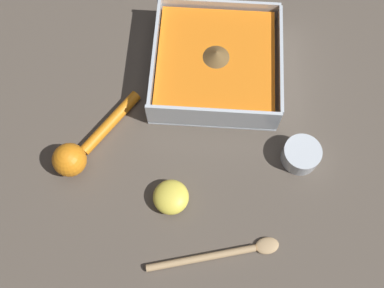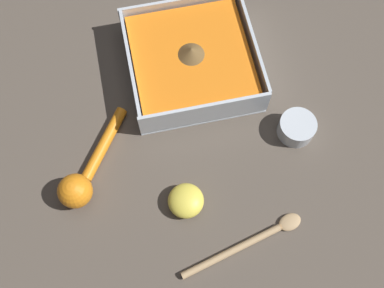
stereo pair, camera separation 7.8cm
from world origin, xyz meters
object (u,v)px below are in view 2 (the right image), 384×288
object	(u,v)px
lemon_squeezer	(82,180)
wooden_spoon	(249,242)
spice_bowl	(296,128)
lemon_half	(186,201)
square_dish	(192,62)

from	to	relation	value
lemon_squeezer	wooden_spoon	bearing A→B (deg)	92.71
wooden_spoon	lemon_squeezer	bearing A→B (deg)	134.14
spice_bowl	lemon_half	world-z (taller)	spice_bowl
spice_bowl	lemon_half	distance (m)	0.24
lemon_half	wooden_spoon	size ratio (longest dim) A/B	0.28
square_dish	wooden_spoon	distance (m)	0.35
square_dish	wooden_spoon	world-z (taller)	square_dish
square_dish	spice_bowl	world-z (taller)	square_dish
square_dish	spice_bowl	bearing A→B (deg)	-47.06
square_dish	wooden_spoon	size ratio (longest dim) A/B	1.07
square_dish	lemon_squeezer	size ratio (longest dim) A/B	1.32
lemon_half	wooden_spoon	xyz separation A→B (m)	(0.09, -0.09, -0.01)
lemon_squeezer	lemon_half	bearing A→B (deg)	101.61
square_dish	spice_bowl	distance (m)	0.23
square_dish	lemon_squeezer	world-z (taller)	square_dish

